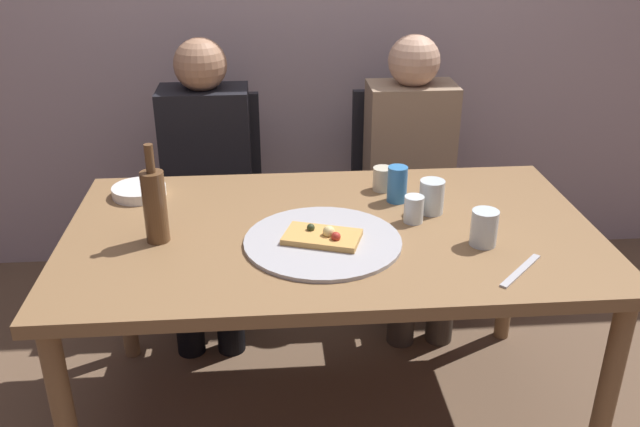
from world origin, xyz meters
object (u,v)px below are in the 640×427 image
at_px(tumbler_near, 432,197).
at_px(tumbler_far, 414,209).
at_px(short_glass, 484,228).
at_px(wine_bottle, 155,205).
at_px(chair_left, 211,188).
at_px(guest_in_beanie, 413,168).
at_px(dining_table, 331,248).
at_px(chair_right, 404,182).
at_px(soda_can, 397,184).
at_px(table_knife, 521,271).
at_px(plate_stack, 139,191).
at_px(pizza_slice_last, 323,236).
at_px(guest_in_sweater, 206,174).
at_px(pizza_tray, 323,241).
at_px(wine_glass, 383,179).

xyz_separation_m(tumbler_near, tumbler_far, (-0.07, -0.06, -0.01)).
bearing_deg(short_glass, wine_bottle, 173.83).
xyz_separation_m(chair_left, guest_in_beanie, (0.85, -0.15, 0.13)).
height_order(dining_table, guest_in_beanie, guest_in_beanie).
xyz_separation_m(wine_bottle, chair_right, (0.93, 0.91, -0.34)).
bearing_deg(soda_can, tumbler_near, -45.98).
bearing_deg(table_knife, plate_stack, 105.27).
relative_size(pizza_slice_last, soda_can, 2.05).
bearing_deg(pizza_slice_last, guest_in_sweater, 116.37).
bearing_deg(pizza_tray, table_knife, -21.83).
distance_m(wine_glass, plate_stack, 0.84).
bearing_deg(pizza_slice_last, wine_bottle, 173.01).
relative_size(wine_bottle, soda_can, 2.47).
distance_m(soda_can, plate_stack, 0.88).
height_order(dining_table, plate_stack, plate_stack).
height_order(tumbler_far, chair_left, chair_left).
height_order(pizza_tray, chair_left, chair_left).
bearing_deg(guest_in_sweater, tumbler_near, 140.83).
height_order(wine_bottle, soda_can, wine_bottle).
distance_m(dining_table, guest_in_sweater, 0.84).
xyz_separation_m(pizza_tray, short_glass, (0.47, -0.04, 0.05)).
relative_size(dining_table, pizza_slice_last, 6.51).
relative_size(tumbler_far, wine_glass, 1.06).
bearing_deg(tumbler_far, tumbler_near, 42.32).
height_order(pizza_tray, chair_right, chair_right).
bearing_deg(tumbler_far, plate_stack, 162.80).
bearing_deg(table_knife, tumbler_near, 65.45).
relative_size(wine_bottle, tumbler_near, 2.74).
xyz_separation_m(plate_stack, table_knife, (1.12, -0.61, -0.01)).
relative_size(pizza_tray, tumbler_far, 5.43).
distance_m(wine_glass, short_glass, 0.49).
distance_m(tumbler_near, soda_can, 0.14).
xyz_separation_m(pizza_tray, tumbler_far, (0.30, 0.12, 0.04)).
bearing_deg(table_knife, tumbler_far, 78.27).
height_order(tumbler_far, guest_in_sweater, guest_in_sweater).
bearing_deg(wine_glass, dining_table, -125.94).
xyz_separation_m(chair_left, guest_in_sweater, (-0.00, -0.15, 0.13)).
xyz_separation_m(soda_can, chair_right, (0.17, 0.68, -0.28)).
relative_size(pizza_slice_last, table_knife, 1.14).
height_order(pizza_slice_last, table_knife, pizza_slice_last).
distance_m(tumbler_far, chair_right, 0.90).
bearing_deg(wine_glass, tumbler_near, -57.56).
relative_size(short_glass, guest_in_beanie, 0.09).
relative_size(pizza_slice_last, guest_in_beanie, 0.21).
relative_size(tumbler_near, table_knife, 0.50).
bearing_deg(soda_can, guest_in_beanie, 72.15).
xyz_separation_m(soda_can, guest_in_beanie, (0.17, 0.53, -0.15)).
bearing_deg(table_knife, pizza_slice_last, 112.11).
xyz_separation_m(tumbler_far, soda_can, (-0.02, 0.16, 0.02)).
distance_m(pizza_tray, guest_in_sweater, 0.92).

